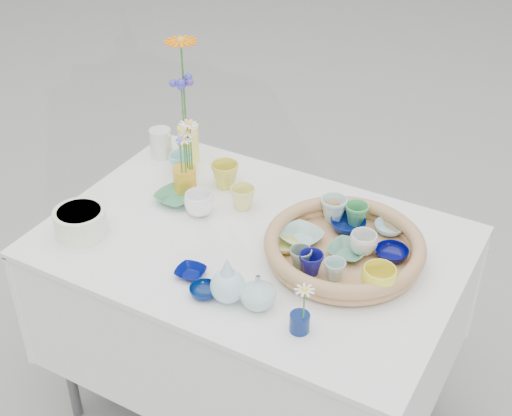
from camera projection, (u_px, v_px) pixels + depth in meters
The scene contains 34 objects.
ground at pixel (253, 406), 2.62m from camera, with size 80.00×80.00×0.00m, color gray.
display_table at pixel (253, 406), 2.62m from camera, with size 1.26×0.86×0.77m, color white, non-canonical shape.
wicker_tray at pixel (344, 248), 2.09m from camera, with size 0.47×0.47×0.08m, color olive, non-canonical shape.
tray_ceramic_0 at pixel (348, 225), 2.19m from camera, with size 0.11×0.11×0.03m, color navy.
tray_ceramic_1 at pixel (392, 254), 2.07m from camera, with size 0.10×0.10×0.03m, color #02044B.
tray_ceramic_2 at pixel (379, 280), 1.94m from camera, with size 0.10×0.10×0.08m, color yellow.
tray_ceramic_3 at pixel (348, 251), 2.08m from camera, with size 0.11×0.11×0.03m, color #50866E.
tray_ceramic_4 at pixel (301, 258), 2.03m from camera, with size 0.07×0.07×0.06m, color gray.
tray_ceramic_5 at pixel (301, 237), 2.14m from camera, with size 0.12×0.12×0.03m, color #8DB5AD.
tray_ceramic_6 at pixel (334, 209), 2.22m from camera, with size 0.08×0.08×0.08m, color silver.
tray_ceramic_7 at pixel (363, 243), 2.09m from camera, with size 0.08×0.08×0.07m, color white.
tray_ceramic_8 at pixel (389, 228), 2.18m from camera, with size 0.09×0.09×0.03m, color #96C5D5.
tray_ceramic_9 at pixel (311, 264), 2.01m from camera, with size 0.07×0.07×0.07m, color navy.
tray_ceramic_10 at pixel (284, 246), 2.11m from camera, with size 0.08×0.08×0.03m, color #DCDB74.
tray_ceramic_11 at pixel (335, 270), 1.99m from camera, with size 0.06×0.06×0.06m, color #9DC2BC.
tray_ceramic_12 at pixel (356, 214), 2.20m from camera, with size 0.07×0.07×0.07m, color #45A65C.
loose_ceramic_0 at pixel (225, 175), 2.41m from camera, with size 0.09×0.09×0.09m, color gold.
loose_ceramic_1 at pixel (243, 198), 2.31m from camera, with size 0.08×0.08×0.08m, color #E0DA73.
loose_ceramic_2 at pixel (175, 197), 2.35m from camera, with size 0.13×0.13×0.03m, color #419063.
loose_ceramic_3 at pixel (199, 204), 2.28m from camera, with size 0.10×0.10×0.08m, color white.
loose_ceramic_4 at pixel (191, 272), 2.04m from camera, with size 0.08×0.08×0.02m, color #000857.
loose_ceramic_5 at pixel (181, 164), 2.48m from camera, with size 0.08×0.08×0.08m, color #93D4CE.
loose_ceramic_6 at pixel (204, 291), 1.97m from camera, with size 0.08×0.08×0.03m, color #03194F.
fluted_bowl at pixel (81, 222), 2.19m from camera, with size 0.16×0.16×0.08m, color #E8EAC9, non-canonical shape.
bud_vase_paleblue at pixel (228, 279), 1.92m from camera, with size 0.10×0.10×0.15m, color silver, non-canonical shape.
bud_vase_seafoam at pixel (258, 291), 1.91m from camera, with size 0.10×0.10×0.10m, color #A8CBC9.
bud_vase_cobalt at pixel (300, 323), 1.84m from camera, with size 0.05×0.05×0.05m, color navy.
single_daisy at pixel (304, 304), 1.79m from camera, with size 0.06×0.06×0.11m, color white, non-canonical shape.
tall_vase_yellow at pixel (189, 144), 2.54m from camera, with size 0.07×0.07×0.14m, color #FDF15A.
gerbera at pixel (183, 84), 2.42m from camera, with size 0.13×0.13×0.33m, color #FE7A00, non-canonical shape.
hydrangea at pixel (182, 105), 2.45m from camera, with size 0.07×0.07×0.24m, color #4F3B9B, non-canonical shape.
white_pitcher at pixel (161, 143), 2.58m from camera, with size 0.11×0.08×0.11m, color silver, non-canonical shape.
daisy_cup at pixel (185, 179), 2.39m from camera, with size 0.08×0.08×0.08m, color gold.
daisy_posy at pixel (185, 148), 2.31m from camera, with size 0.08×0.08×0.17m, color white, non-canonical shape.
Camera 1 is at (0.87, -1.52, 2.08)m, focal length 50.00 mm.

